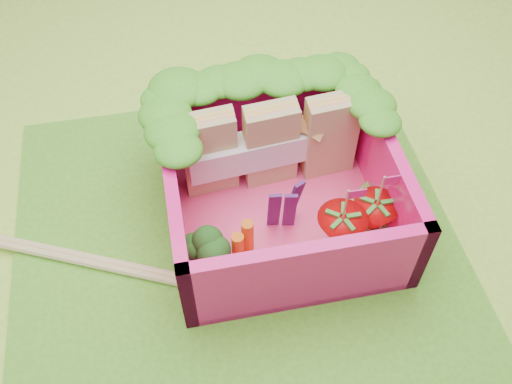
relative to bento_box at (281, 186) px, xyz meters
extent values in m
plane|color=#8CD13B|center=(-0.29, -0.21, -0.31)|extent=(14.00, 14.00, 0.00)
cube|color=#5AA324|center=(-0.29, -0.21, -0.29)|extent=(2.60, 2.60, 0.03)
cube|color=#FF417D|center=(0.00, 0.00, -0.25)|extent=(1.30, 1.30, 0.05)
cube|color=#FF157A|center=(0.00, 0.61, 0.00)|extent=(1.30, 0.07, 0.55)
cube|color=#FF157A|center=(0.00, -0.61, 0.00)|extent=(1.30, 0.07, 0.55)
cube|color=#FF157A|center=(-0.61, 0.00, 0.00)|extent=(0.07, 1.30, 0.55)
cube|color=#FF157A|center=(0.61, 0.00, 0.00)|extent=(0.07, 1.30, 0.55)
ellipsoid|color=#368B19|center=(-0.50, 0.58, 0.33)|extent=(0.30, 0.30, 0.11)
ellipsoid|color=#368B19|center=(-0.38, 0.58, 0.33)|extent=(0.30, 0.30, 0.11)
ellipsoid|color=#368B19|center=(-0.25, 0.58, 0.33)|extent=(0.30, 0.30, 0.11)
ellipsoid|color=#368B19|center=(-0.12, 0.58, 0.33)|extent=(0.30, 0.30, 0.11)
ellipsoid|color=#368B19|center=(0.00, 0.58, 0.33)|extent=(0.30, 0.30, 0.11)
ellipsoid|color=#368B19|center=(0.13, 0.58, 0.33)|extent=(0.30, 0.30, 0.11)
ellipsoid|color=#368B19|center=(0.25, 0.58, 0.33)|extent=(0.30, 0.30, 0.11)
ellipsoid|color=#368B19|center=(0.38, 0.58, 0.33)|extent=(0.30, 0.30, 0.11)
ellipsoid|color=#368B19|center=(0.50, 0.58, 0.33)|extent=(0.30, 0.30, 0.11)
ellipsoid|color=#368B19|center=(-0.58, 0.10, 0.33)|extent=(0.27, 0.27, 0.10)
ellipsoid|color=#368B19|center=(-0.58, 0.24, 0.33)|extent=(0.27, 0.27, 0.10)
ellipsoid|color=#368B19|center=(-0.58, 0.38, 0.33)|extent=(0.27, 0.27, 0.10)
ellipsoid|color=#368B19|center=(-0.58, 0.52, 0.33)|extent=(0.27, 0.27, 0.10)
ellipsoid|color=#368B19|center=(0.58, 0.10, 0.33)|extent=(0.27, 0.27, 0.10)
ellipsoid|color=#368B19|center=(0.58, 0.24, 0.33)|extent=(0.27, 0.27, 0.10)
ellipsoid|color=#368B19|center=(0.58, 0.38, 0.33)|extent=(0.27, 0.27, 0.10)
ellipsoid|color=#368B19|center=(0.58, 0.52, 0.33)|extent=(0.27, 0.27, 0.10)
cube|color=tan|center=(-0.37, 0.28, 0.06)|extent=(0.33, 0.18, 0.57)
cube|color=tan|center=(0.00, 0.28, 0.06)|extent=(0.33, 0.18, 0.57)
cube|color=tan|center=(0.37, 0.28, 0.06)|extent=(0.33, 0.18, 0.57)
cube|color=white|center=(0.00, 0.28, 0.03)|extent=(1.04, 0.26, 0.20)
cylinder|color=#64AD53|center=(-0.50, -0.34, -0.15)|extent=(0.12, 0.12, 0.15)
ellipsoid|color=#124715|center=(-0.50, -0.34, -0.01)|extent=(0.33, 0.33, 0.12)
cylinder|color=orange|center=(-0.31, -0.32, -0.10)|extent=(0.07, 0.07, 0.24)
cylinder|color=orange|center=(-0.24, -0.26, -0.09)|extent=(0.07, 0.07, 0.27)
cube|color=#421751|center=(-0.07, -0.14, -0.04)|extent=(0.07, 0.03, 0.38)
cube|color=#421751|center=(0.02, -0.16, -0.04)|extent=(0.07, 0.03, 0.38)
cube|color=#421751|center=(0.06, -0.09, -0.04)|extent=(0.07, 0.05, 0.38)
cone|color=#BD0C0B|center=(0.27, -0.33, -0.08)|extent=(0.28, 0.28, 0.28)
cylinder|color=tan|center=(0.27, -0.33, 0.18)|extent=(0.01, 0.01, 0.24)
cube|color=#D4237B|center=(0.32, -0.33, 0.26)|extent=(0.10, 0.01, 0.06)
cone|color=#BD0C0B|center=(0.49, -0.27, -0.09)|extent=(0.26, 0.26, 0.26)
cylinder|color=tan|center=(0.49, -0.27, 0.16)|extent=(0.01, 0.01, 0.24)
cube|color=#D4237B|center=(0.54, -0.27, 0.24)|extent=(0.10, 0.01, 0.06)
cube|color=green|center=(0.50, -0.03, -0.20)|extent=(0.30, 0.24, 0.05)
cube|color=green|center=(0.50, -0.28, -0.20)|extent=(0.32, 0.08, 0.05)
cube|color=tan|center=(-1.21, -0.13, -0.25)|extent=(1.85, 0.88, 0.05)
cube|color=tan|center=(-1.15, -0.11, -0.25)|extent=(1.85, 0.88, 0.05)
camera|label=1|loc=(-0.54, -2.02, 2.56)|focal=40.00mm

